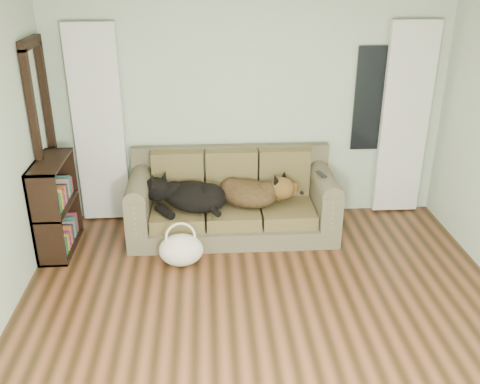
{
  "coord_description": "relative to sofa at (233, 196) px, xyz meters",
  "views": [
    {
      "loc": [
        -0.48,
        -3.44,
        2.9
      ],
      "look_at": [
        -0.16,
        1.6,
        0.66
      ],
      "focal_mm": 40.0,
      "sensor_mm": 36.0,
      "label": 1
    }
  ],
  "objects": [
    {
      "name": "floor",
      "position": [
        0.22,
        -1.97,
        -0.45
      ],
      "size": [
        5.0,
        5.0,
        0.0
      ],
      "primitive_type": "plane",
      "color": "black",
      "rests_on": "ground"
    },
    {
      "name": "ceiling",
      "position": [
        0.22,
        -1.97,
        2.15
      ],
      "size": [
        5.0,
        5.0,
        0.0
      ],
      "primitive_type": "plane",
      "color": "white",
      "rests_on": "ground"
    },
    {
      "name": "wall_back",
      "position": [
        0.22,
        0.53,
        0.85
      ],
      "size": [
        4.5,
        0.04,
        2.6
      ],
      "primitive_type": "cube",
      "color": "#ADB8A2",
      "rests_on": "ground"
    },
    {
      "name": "curtain_left",
      "position": [
        -1.48,
        0.45,
        0.7
      ],
      "size": [
        0.55,
        0.08,
        2.25
      ],
      "primitive_type": "cube",
      "color": "silver",
      "rests_on": "ground"
    },
    {
      "name": "curtain_right",
      "position": [
        2.02,
        0.45,
        0.7
      ],
      "size": [
        0.55,
        0.08,
        2.25
      ],
      "primitive_type": "cube",
      "color": "silver",
      "rests_on": "ground"
    },
    {
      "name": "window_pane",
      "position": [
        1.67,
        0.5,
        0.95
      ],
      "size": [
        0.5,
        0.03,
        1.2
      ],
      "primitive_type": "cube",
      "color": "black",
      "rests_on": "wall_back"
    },
    {
      "name": "door_casing",
      "position": [
        -1.98,
        0.07,
        0.6
      ],
      "size": [
        0.07,
        0.6,
        2.1
      ],
      "primitive_type": "cube",
      "color": "black",
      "rests_on": "ground"
    },
    {
      "name": "sofa",
      "position": [
        0.0,
        0.0,
        0.0
      ],
      "size": [
        2.28,
        0.98,
        0.93
      ],
      "primitive_type": "cube",
      "color": "#4D4435",
      "rests_on": "floor"
    },
    {
      "name": "dog_black_lab",
      "position": [
        -0.47,
        -0.09,
        0.03
      ],
      "size": [
        0.89,
        0.81,
        0.31
      ],
      "primitive_type": "ellipsoid",
      "rotation": [
        0.0,
        0.0,
        -0.51
      ],
      "color": "black",
      "rests_on": "sofa"
    },
    {
      "name": "dog_shepherd",
      "position": [
        0.21,
        -0.02,
        0.04
      ],
      "size": [
        0.86,
        0.78,
        0.31
      ],
      "primitive_type": "ellipsoid",
      "rotation": [
        0.0,
        0.0,
        2.63
      ],
      "color": "black",
      "rests_on": "sofa"
    },
    {
      "name": "tv_remote",
      "position": [
        0.96,
        -0.1,
        0.28
      ],
      "size": [
        0.09,
        0.17,
        0.02
      ],
      "primitive_type": "cube",
      "rotation": [
        0.0,
        0.0,
        0.26
      ],
      "color": "black",
      "rests_on": "sofa"
    },
    {
      "name": "tote_bag",
      "position": [
        -0.56,
        -0.66,
        -0.29
      ],
      "size": [
        0.51,
        0.43,
        0.33
      ],
      "primitive_type": "ellipsoid",
      "rotation": [
        0.0,
        0.0,
        -0.18
      ],
      "color": "beige",
      "rests_on": "floor"
    },
    {
      "name": "bookshelf",
      "position": [
        -1.87,
        -0.24,
        0.05
      ],
      "size": [
        0.34,
        0.82,
        1.0
      ],
      "primitive_type": "cube",
      "rotation": [
        0.0,
        0.0,
        0.05
      ],
      "color": "black",
      "rests_on": "floor"
    }
  ]
}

